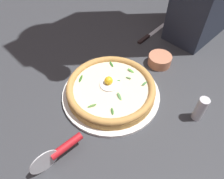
{
  "coord_description": "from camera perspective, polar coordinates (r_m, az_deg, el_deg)",
  "views": [
    {
      "loc": [
        0.37,
        0.27,
        0.58
      ],
      "look_at": [
        -0.03,
        0.0,
        0.03
      ],
      "focal_mm": 33.8,
      "sensor_mm": 36.0,
      "label": 1
    }
  ],
  "objects": [
    {
      "name": "ground_plane",
      "position": [
        0.75,
        -1.46,
        -3.54
      ],
      "size": [
        2.4,
        2.4,
        0.03
      ],
      "primitive_type": "cube",
      "color": "#34363A",
      "rests_on": "ground"
    },
    {
      "name": "pizza_plate",
      "position": [
        0.75,
        0.0,
        -1.3
      ],
      "size": [
        0.34,
        0.34,
        0.01
      ],
      "primitive_type": "cylinder",
      "color": "white",
      "rests_on": "ground"
    },
    {
      "name": "pizza",
      "position": [
        0.73,
        -0.01,
        0.13
      ],
      "size": [
        0.31,
        0.31,
        0.06
      ],
      "color": "#C18D43",
      "rests_on": "pizza_plate"
    },
    {
      "name": "side_bowl",
      "position": [
        0.87,
        12.77,
        7.79
      ],
      "size": [
        0.09,
        0.09,
        0.04
      ],
      "primitive_type": "cylinder",
      "color": "#BC7656",
      "rests_on": "ground"
    },
    {
      "name": "pizza_cutter",
      "position": [
        0.61,
        -13.9,
        -15.78
      ],
      "size": [
        0.16,
        0.05,
        0.08
      ],
      "color": "silver",
      "rests_on": "ground"
    },
    {
      "name": "table_knife",
      "position": [
        1.03,
        9.81,
        14.13
      ],
      "size": [
        0.22,
        0.05,
        0.01
      ],
      "color": "silver",
      "rests_on": "ground"
    },
    {
      "name": "pepper_shaker",
      "position": [
        0.72,
        22.76,
        -4.89
      ],
      "size": [
        0.03,
        0.03,
        0.09
      ],
      "primitive_type": "cylinder",
      "color": "silver",
      "rests_on": "ground"
    }
  ]
}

